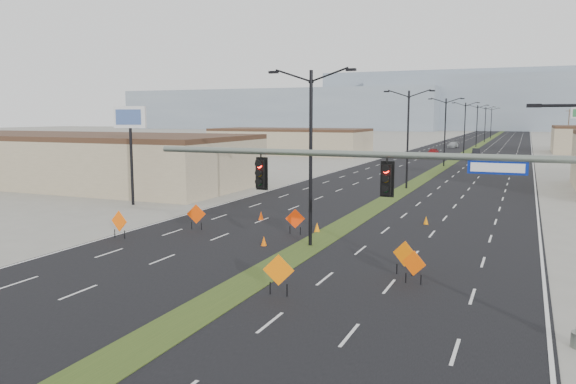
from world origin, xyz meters
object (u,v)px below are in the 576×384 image
at_px(construction_sign_5, 414,265).
at_px(streetlight_4, 477,124).
at_px(cone_0, 264,241).
at_px(cone_3, 261,216).
at_px(streetlight_3, 465,127).
at_px(streetlight_2, 445,130).
at_px(car_far, 453,145).
at_px(streetlight_0, 311,152).
at_px(signal_mast, 439,194).
at_px(cone_2, 426,220).
at_px(streetlight_5, 485,123).
at_px(car_mid, 476,152).
at_px(streetlight_6, 491,122).
at_px(construction_sign_3, 278,271).
at_px(pole_sign_west, 130,126).
at_px(construction_sign_4, 405,255).
at_px(streetlight_1, 408,136).
at_px(car_left, 433,152).
at_px(construction_sign_0, 119,222).
at_px(cone_1, 317,227).
at_px(construction_sign_2, 295,220).

bearing_deg(construction_sign_5, streetlight_4, 108.07).
bearing_deg(cone_0, cone_3, 116.94).
bearing_deg(streetlight_3, streetlight_2, -90.00).
xyz_separation_m(streetlight_2, car_far, (-4.79, 51.20, -4.74)).
distance_m(streetlight_2, cone_3, 50.47).
bearing_deg(car_far, streetlight_0, -82.06).
height_order(signal_mast, cone_2, signal_mast).
distance_m(streetlight_5, car_mid, 57.81).
relative_size(streetlight_3, streetlight_6, 1.00).
relative_size(streetlight_6, car_far, 2.15).
height_order(streetlight_4, construction_sign_3, streetlight_4).
bearing_deg(cone_2, streetlight_2, 96.21).
bearing_deg(streetlight_3, streetlight_5, 90.00).
relative_size(construction_sign_3, pole_sign_west, 0.21).
relative_size(construction_sign_4, construction_sign_5, 1.07).
bearing_deg(streetlight_3, cone_2, -86.11).
relative_size(construction_sign_5, cone_2, 2.63).
relative_size(streetlight_1, construction_sign_4, 6.07).
relative_size(car_left, cone_2, 6.92).
height_order(streetlight_3, car_mid, streetlight_3).
bearing_deg(streetlight_5, streetlight_6, 90.00).
distance_m(streetlight_6, cone_2, 158.98).
bearing_deg(signal_mast, construction_sign_0, 160.02).
bearing_deg(streetlight_4, signal_mast, -85.99).
relative_size(streetlight_0, cone_3, 15.66).
height_order(construction_sign_4, cone_2, construction_sign_4).
bearing_deg(cone_2, car_mid, 92.09).
bearing_deg(streetlight_4, construction_sign_3, -89.05).
relative_size(car_far, cone_2, 7.99).
distance_m(construction_sign_4, pole_sign_west, 28.79).
distance_m(signal_mast, construction_sign_5, 6.44).
relative_size(car_mid, cone_1, 6.21).
bearing_deg(pole_sign_west, streetlight_0, -40.42).
bearing_deg(streetlight_3, cone_1, -90.69).
distance_m(construction_sign_5, cone_3, 17.27).
bearing_deg(construction_sign_3, cone_2, 67.55).
bearing_deg(car_left, pole_sign_west, -98.09).
xyz_separation_m(streetlight_2, car_left, (-4.98, 22.14, -4.73)).
bearing_deg(streetlight_6, streetlight_1, -90.00).
xyz_separation_m(car_mid, construction_sign_2, (-4.42, -79.87, 0.31)).
xyz_separation_m(cone_3, pole_sign_west, (-13.07, 2.13, 6.35)).
xyz_separation_m(construction_sign_3, cone_1, (-2.97, 12.79, -0.73)).
relative_size(streetlight_4, construction_sign_4, 6.07).
xyz_separation_m(streetlight_3, car_mid, (2.42, -1.56, -4.76)).
xyz_separation_m(streetlight_5, car_mid, (2.42, -57.56, -4.76)).
relative_size(streetlight_2, car_mid, 2.51).
distance_m(signal_mast, streetlight_2, 66.56).
distance_m(streetlight_4, streetlight_5, 28.00).
xyz_separation_m(car_left, car_far, (0.20, 29.06, -0.01)).
bearing_deg(streetlight_0, streetlight_2, 90.00).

